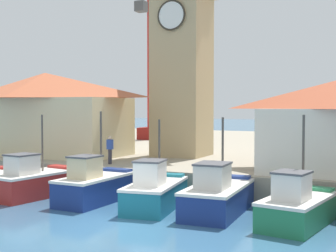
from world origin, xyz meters
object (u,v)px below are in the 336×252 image
at_px(fishing_boat_left_inner, 94,186).
at_px(fishing_boat_mid_left, 155,192).
at_px(clock_tower, 182,50).
at_px(port_crane_near, 152,79).
at_px(fishing_boat_mid_right, 298,207).
at_px(warehouse_left, 45,113).
at_px(dock_worker_near_tower, 110,149).
at_px(fishing_boat_center, 218,195).
at_px(fishing_boat_left_outer, 34,181).

relative_size(fishing_boat_left_inner, fishing_boat_mid_left, 0.93).
bearing_deg(clock_tower, port_crane_near, 124.37).
distance_m(fishing_boat_mid_left, fishing_boat_mid_right, 6.30).
xyz_separation_m(fishing_boat_left_inner, fishing_boat_mid_left, (3.24, 0.04, -0.03)).
distance_m(fishing_boat_mid_left, warehouse_left, 14.42).
bearing_deg(dock_worker_near_tower, clock_tower, 72.15).
bearing_deg(fishing_boat_center, fishing_boat_left_inner, -176.63).
height_order(fishing_boat_mid_left, fishing_boat_center, fishing_boat_center).
relative_size(fishing_boat_left_outer, port_crane_near, 0.28).
distance_m(fishing_boat_mid_left, dock_worker_near_tower, 6.77).
relative_size(fishing_boat_mid_left, warehouse_left, 0.41).
height_order(fishing_boat_left_inner, clock_tower, clock_tower).
height_order(fishing_boat_left_inner, warehouse_left, warehouse_left).
xyz_separation_m(fishing_boat_center, port_crane_near, (-15.04, 23.16, 6.61)).
relative_size(fishing_boat_left_inner, dock_worker_near_tower, 2.72).
distance_m(clock_tower, port_crane_near, 16.05).
height_order(clock_tower, port_crane_near, port_crane_near).
distance_m(fishing_boat_left_outer, clock_tower, 13.41).
relative_size(clock_tower, dock_worker_near_tower, 9.32).
height_order(clock_tower, warehouse_left, clock_tower).
bearing_deg(fishing_boat_mid_right, fishing_boat_mid_left, 177.05).
height_order(fishing_boat_left_outer, fishing_boat_mid_left, fishing_boat_left_outer).
height_order(clock_tower, dock_worker_near_tower, clock_tower).
relative_size(warehouse_left, port_crane_near, 0.70).
bearing_deg(fishing_boat_left_inner, fishing_boat_mid_left, 0.71).
bearing_deg(clock_tower, fishing_boat_left_inner, -90.52).
relative_size(fishing_boat_center, fishing_boat_mid_right, 1.13).
bearing_deg(port_crane_near, fishing_boat_left_outer, -77.17).
distance_m(fishing_boat_center, warehouse_left, 16.75).
relative_size(fishing_boat_left_outer, dock_worker_near_tower, 2.87).
bearing_deg(fishing_boat_center, fishing_boat_mid_right, -10.59).
relative_size(warehouse_left, dock_worker_near_tower, 7.20).
bearing_deg(fishing_boat_mid_right, clock_tower, 131.73).
bearing_deg(port_crane_near, fishing_boat_mid_right, -52.17).
relative_size(fishing_boat_center, clock_tower, 0.34).
height_order(fishing_boat_mid_left, warehouse_left, warehouse_left).
xyz_separation_m(clock_tower, port_crane_near, (-9.04, 13.22, -0.99)).
height_order(fishing_boat_left_inner, port_crane_near, port_crane_near).
height_order(fishing_boat_mid_left, dock_worker_near_tower, fishing_boat_mid_left).
bearing_deg(clock_tower, fishing_boat_center, -58.90).
bearing_deg(clock_tower, fishing_boat_mid_left, -72.95).
xyz_separation_m(fishing_boat_center, warehouse_left, (-14.93, 6.78, 3.38)).
bearing_deg(fishing_boat_left_outer, fishing_boat_center, 2.94).
bearing_deg(port_crane_near, clock_tower, -55.63).
xyz_separation_m(fishing_boat_left_inner, fishing_boat_mid_right, (9.53, -0.28, -0.07)).
height_order(fishing_boat_left_inner, fishing_boat_center, fishing_boat_left_inner).
bearing_deg(fishing_boat_center, clock_tower, 121.10).
relative_size(fishing_boat_left_outer, fishing_boat_center, 0.92).
xyz_separation_m(fishing_boat_mid_left, dock_worker_near_tower, (-5.07, 4.28, 1.35)).
xyz_separation_m(fishing_boat_mid_left, port_crane_near, (-12.19, 23.48, 6.61)).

